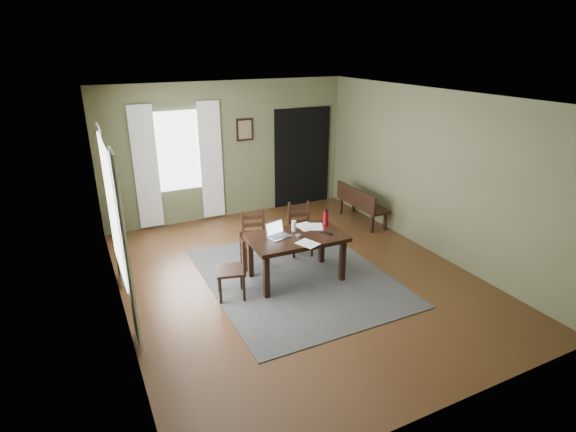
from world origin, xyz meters
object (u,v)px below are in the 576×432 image
dining_table (296,241)px  chair_back_right (300,229)px  chair_back_left (255,240)px  bench (360,202)px  laptop (277,233)px  chair_end (234,268)px  water_bottle (326,218)px

dining_table → chair_back_right: (0.48, 0.78, -0.20)m
dining_table → chair_back_right: 0.93m
chair_back_right → chair_back_left: bearing=-159.5°
chair_back_left → bench: chair_back_left is taller
laptop → chair_back_left: bearing=88.3°
bench → chair_back_left: bearing=107.4°
laptop → chair_end: bearing=179.6°
water_bottle → dining_table: bearing=-166.3°
chair_back_right → laptop: (-0.74, -0.68, 0.34)m
laptop → chair_back_right: bearing=28.6°
chair_back_left → bench: 2.70m
chair_back_right → laptop: size_ratio=2.35×
chair_back_right → water_bottle: size_ratio=3.20×
dining_table → chair_end: 1.03m
chair_back_left → bench: size_ratio=0.69×
water_bottle → chair_back_left: bearing=150.6°
chair_end → water_bottle: (1.59, 0.22, 0.39)m
chair_back_right → water_bottle: (0.11, -0.64, 0.41)m
chair_back_right → water_bottle: 0.76m
chair_end → laptop: (0.75, 0.18, 0.32)m
chair_end → bench: 3.56m
bench → dining_table: bearing=124.4°
dining_table → chair_end: size_ratio=1.58×
dining_table → chair_back_left: size_ratio=1.63×
bench → laptop: bearing=119.7°
chair_end → chair_back_left: 0.99m
chair_back_right → chair_end: bearing=-135.4°
chair_back_right → water_bottle: bearing=-66.0°
chair_back_left → laptop: 0.69m
laptop → water_bottle: 0.85m
chair_end → chair_back_left: bearing=155.3°
chair_back_left → bench: bearing=32.1°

